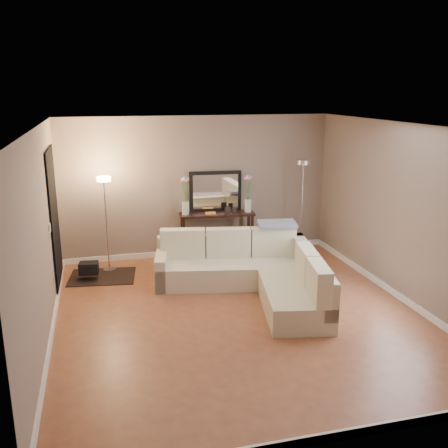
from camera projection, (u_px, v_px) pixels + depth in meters
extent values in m
cube|color=#955436|center=(238.00, 314.00, 7.01)|extent=(5.00, 5.50, 0.01)
cube|color=white|center=(240.00, 126.00, 6.33)|extent=(5.00, 5.50, 0.01)
cube|color=gray|center=(198.00, 187.00, 9.25)|extent=(5.00, 0.02, 2.60)
cube|color=gray|center=(331.00, 311.00, 4.09)|extent=(5.00, 0.02, 2.60)
cube|color=gray|center=(41.00, 238.00, 6.07)|extent=(0.02, 5.50, 2.60)
cube|color=gray|center=(404.00, 214.00, 7.27)|extent=(0.02, 5.50, 2.60)
cube|color=white|center=(199.00, 251.00, 9.55)|extent=(5.00, 0.03, 0.10)
cube|color=white|center=(322.00, 438.00, 4.44)|extent=(5.00, 0.03, 0.10)
cube|color=white|center=(52.00, 331.00, 6.40)|extent=(0.03, 5.50, 0.10)
cube|color=white|center=(395.00, 293.00, 7.59)|extent=(0.03, 5.50, 0.10)
cube|color=black|center=(55.00, 220.00, 7.72)|extent=(0.02, 1.20, 2.20)
cube|color=white|center=(50.00, 228.00, 6.90)|extent=(0.02, 0.08, 0.12)
cube|color=beige|center=(232.00, 272.00, 8.09)|extent=(2.54, 1.28, 0.37)
cube|color=beige|center=(231.00, 250.00, 8.33)|extent=(2.42, 0.64, 0.52)
cube|color=beige|center=(162.00, 269.00, 8.00)|extent=(0.32, 0.86, 0.52)
cube|color=beige|center=(294.00, 300.00, 7.01)|extent=(1.11, 1.62, 0.37)
cube|color=beige|center=(311.00, 272.00, 7.37)|extent=(0.63, 2.32, 0.52)
cube|color=beige|center=(183.00, 243.00, 8.15)|extent=(0.75, 0.34, 0.48)
cube|color=beige|center=(228.00, 243.00, 8.19)|extent=(0.75, 0.34, 0.48)
cube|color=beige|center=(273.00, 242.00, 8.23)|extent=(0.75, 0.34, 0.48)
cube|color=beige|center=(307.00, 264.00, 7.18)|extent=(0.33, 0.70, 0.48)
cube|color=beige|center=(319.00, 282.00, 6.51)|extent=(0.33, 0.70, 0.48)
cube|color=gray|center=(277.00, 224.00, 8.17)|extent=(0.66, 0.44, 0.08)
cube|color=black|center=(217.00, 214.00, 9.19)|extent=(1.40, 0.47, 0.04)
cube|color=black|center=(184.00, 240.00, 9.05)|extent=(0.05, 0.05, 0.80)
cube|color=black|center=(183.00, 236.00, 9.33)|extent=(0.05, 0.05, 0.80)
cube|color=black|center=(252.00, 237.00, 9.26)|extent=(0.05, 0.05, 0.80)
cube|color=black|center=(249.00, 232.00, 9.54)|extent=(0.05, 0.05, 0.80)
cube|color=black|center=(217.00, 247.00, 9.35)|extent=(1.31, 0.43, 0.03)
cube|color=#BF3333|center=(187.00, 243.00, 9.23)|extent=(0.04, 0.17, 0.20)
cube|color=#3359A5|center=(189.00, 242.00, 9.23)|extent=(0.05, 0.17, 0.22)
cube|color=gold|center=(192.00, 241.00, 9.24)|extent=(0.06, 0.17, 0.24)
cube|color=#3F7F4C|center=(195.00, 242.00, 9.25)|extent=(0.06, 0.17, 0.20)
cube|color=#994C99|center=(198.00, 242.00, 9.26)|extent=(0.04, 0.17, 0.22)
cube|color=orange|center=(200.00, 241.00, 9.26)|extent=(0.05, 0.17, 0.24)
cube|color=#262626|center=(203.00, 242.00, 9.28)|extent=(0.06, 0.17, 0.20)
cube|color=#4C99B2|center=(206.00, 241.00, 9.28)|extent=(0.06, 0.17, 0.22)
cube|color=#B2A58C|center=(208.00, 240.00, 9.29)|extent=(0.04, 0.17, 0.24)
cube|color=brown|center=(211.00, 241.00, 9.30)|extent=(0.05, 0.17, 0.20)
cube|color=navy|center=(213.00, 241.00, 9.31)|extent=(0.06, 0.17, 0.22)
cube|color=gold|center=(216.00, 240.00, 9.31)|extent=(0.06, 0.17, 0.24)
cube|color=black|center=(215.00, 191.00, 9.26)|extent=(0.97, 0.12, 0.76)
cube|color=white|center=(216.00, 192.00, 9.23)|extent=(0.84, 0.07, 0.63)
cube|color=orange|center=(211.00, 214.00, 9.13)|extent=(0.20, 0.14, 0.04)
cube|color=black|center=(228.00, 211.00, 9.15)|extent=(0.11, 0.03, 0.14)
cube|color=black|center=(234.00, 211.00, 9.18)|extent=(0.09, 0.03, 0.12)
cylinder|color=silver|center=(186.00, 209.00, 9.06)|extent=(0.14, 0.14, 0.25)
cylinder|color=#38722D|center=(184.00, 193.00, 8.98)|extent=(0.10, 0.02, 0.44)
sphere|color=#E5598C|center=(183.00, 181.00, 8.91)|extent=(0.08, 0.08, 0.07)
cylinder|color=#38722D|center=(185.00, 192.00, 8.98)|extent=(0.06, 0.01, 0.46)
sphere|color=white|center=(184.00, 179.00, 8.91)|extent=(0.08, 0.08, 0.07)
cylinder|color=#38722D|center=(185.00, 192.00, 8.97)|extent=(0.01, 0.01, 0.49)
sphere|color=#598CE5|center=(185.00, 178.00, 8.91)|extent=(0.08, 0.08, 0.07)
cylinder|color=#38722D|center=(186.00, 193.00, 8.98)|extent=(0.06, 0.01, 0.44)
sphere|color=#E58C4C|center=(186.00, 181.00, 8.92)|extent=(0.08, 0.08, 0.07)
cylinder|color=#38722D|center=(186.00, 192.00, 8.98)|extent=(0.11, 0.02, 0.46)
sphere|color=#D866B2|center=(187.00, 179.00, 8.92)|extent=(0.08, 0.08, 0.07)
cylinder|color=silver|center=(248.00, 206.00, 9.25)|extent=(0.14, 0.14, 0.25)
cylinder|color=#38722D|center=(247.00, 191.00, 9.17)|extent=(0.10, 0.02, 0.44)
sphere|color=#E5598C|center=(246.00, 179.00, 9.11)|extent=(0.08, 0.08, 0.07)
cylinder|color=#38722D|center=(248.00, 190.00, 9.17)|extent=(0.06, 0.01, 0.46)
sphere|color=white|center=(247.00, 178.00, 9.11)|extent=(0.08, 0.08, 0.07)
cylinder|color=#38722D|center=(248.00, 189.00, 9.17)|extent=(0.01, 0.01, 0.49)
sphere|color=#598CE5|center=(248.00, 176.00, 9.10)|extent=(0.08, 0.08, 0.07)
cylinder|color=#38722D|center=(249.00, 191.00, 9.18)|extent=(0.06, 0.01, 0.44)
sphere|color=#E58C4C|center=(249.00, 179.00, 9.12)|extent=(0.08, 0.08, 0.07)
cylinder|color=#38722D|center=(249.00, 190.00, 9.17)|extent=(0.11, 0.02, 0.46)
sphere|color=#D866B2|center=(250.00, 177.00, 9.12)|extent=(0.08, 0.08, 0.07)
cylinder|color=silver|center=(110.00, 270.00, 8.69)|extent=(0.24, 0.24, 0.03)
cylinder|color=silver|center=(107.00, 226.00, 8.48)|extent=(0.03, 0.03, 1.56)
cylinder|color=#FFBF72|center=(104.00, 179.00, 8.27)|extent=(0.26, 0.26, 0.07)
cylinder|color=silver|center=(300.00, 253.00, 9.53)|extent=(0.29, 0.29, 0.03)
cylinder|color=silver|center=(302.00, 210.00, 9.31)|extent=(0.03, 0.03, 1.72)
cylinder|color=silver|center=(304.00, 162.00, 9.07)|extent=(0.31, 0.31, 0.08)
cube|color=black|center=(102.00, 277.00, 8.38)|extent=(1.17, 0.94, 0.01)
cube|color=black|center=(89.00, 268.00, 8.20)|extent=(0.33, 0.25, 0.20)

